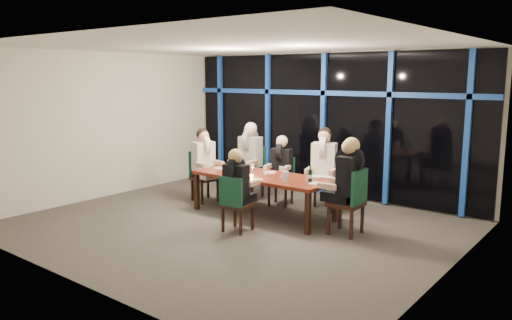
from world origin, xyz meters
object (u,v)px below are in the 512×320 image
Objects in this scene: diner_far_mid at (281,160)px; wine_bottle at (310,176)px; diner_far_right at (324,157)px; diner_end_right at (347,172)px; chair_end_left at (202,173)px; dining_table at (263,179)px; chair_near_mid at (235,201)px; water_pitcher at (286,177)px; diner_near_mid at (237,178)px; chair_far_left at (252,169)px; chair_far_mid at (282,178)px; chair_end_right at (352,199)px; chair_far_right at (324,178)px; diner_end_left at (204,154)px; diner_far_left at (249,149)px.

diner_far_mid is 1.44m from wine_bottle.
diner_end_right is (1.03, -1.02, -0.00)m from diner_far_right.
dining_table is at bearing -79.81° from chair_end_left.
diner_far_right is (2.32, 0.84, 0.46)m from chair_end_left.
chair_near_mid is 5.07× the size of water_pitcher.
diner_far_mid is 1.01× the size of diner_near_mid.
chair_far_left is at bearing 134.98° from water_pitcher.
chair_near_mid is at bearing -62.99° from chair_far_left.
diner_far_mid reaches higher than wine_bottle.
chair_far_left is 0.85m from chair_far_mid.
chair_far_left reaches higher than chair_end_left.
dining_table is 0.83m from diner_far_mid.
chair_far_left reaches higher than wine_bottle.
diner_end_right is at bearing -39.36° from chair_far_mid.
chair_near_mid is (-1.55, -1.03, -0.08)m from chair_end_right.
chair_far_left is at bearing 163.34° from diner_far_right.
diner_end_right is at bearing -78.17° from chair_end_left.
chair_far_left is at bearing 136.90° from dining_table.
diner_end_right is (-0.09, -0.00, 0.42)m from chair_end_right.
chair_far_left is 2.10m from water_pitcher.
dining_table is 1.65m from chair_end_left.
diner_far_mid is at bearing -51.43° from chair_end_left.
wine_bottle is (1.18, -0.82, -0.03)m from diner_far_mid.
diner_near_mid is (1.88, -1.13, 0.33)m from chair_end_left.
chair_near_mid is at bearing -118.25° from chair_far_right.
diner_end_left reaches higher than water_pitcher.
chair_far_left is at bearing 154.12° from wine_bottle.
diner_far_mid is 3.08× the size of wine_bottle.
diner_far_right reaches higher than chair_far_mid.
chair_far_right reaches higher than chair_near_mid.
chair_far_right is at bearing -137.98° from diner_end_right.
chair_end_left is 1.08× the size of chair_near_mid.
chair_end_right is (2.81, -0.99, -0.00)m from chair_far_left.
chair_far_left is 1.00× the size of chair_end_right.
diner_far_right reaches higher than diner_end_right.
diner_far_left reaches higher than wine_bottle.
diner_far_left is (-2.80, 0.90, 0.42)m from chair_end_right.
diner_far_left reaches higher than chair_near_mid.
diner_far_mid is at bearing -90.00° from chair_far_mid.
water_pitcher is (0.00, -1.24, -0.18)m from diner_far_right.
chair_far_mid is 0.90× the size of diner_far_right.
chair_far_mid is 1.03× the size of diner_far_mid.
diner_far_left is 1.69m from diner_far_right.
diner_end_right is (1.88, -0.90, 0.50)m from chair_far_mid.
chair_far_mid is 3.16× the size of wine_bottle.
diner_near_mid is at bearing -61.04° from diner_far_left.
dining_table is 1.80m from chair_end_right.
diner_far_right is (0.86, 0.11, 0.50)m from chair_far_mid.
diner_far_mid is 0.87× the size of diner_end_right.
diner_end_left reaches higher than chair_far_mid.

